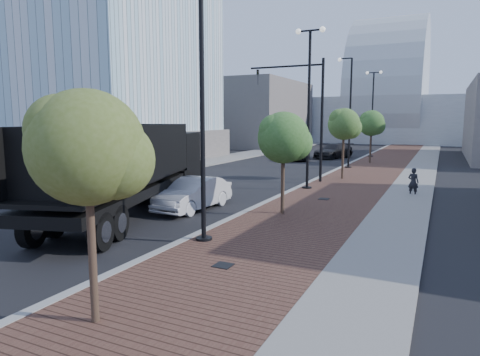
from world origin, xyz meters
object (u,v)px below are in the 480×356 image
at_px(white_sedan, 193,194).
at_px(pedestrian, 413,182).
at_px(dump_truck, 149,171).
at_px(dark_car_mid, 297,153).

bearing_deg(white_sedan, pedestrian, 44.65).
xyz_separation_m(dump_truck, pedestrian, (11.64, 7.87, -0.88)).
bearing_deg(dump_truck, pedestrian, 16.95).
relative_size(white_sedan, pedestrian, 2.89).
distance_m(dump_truck, dark_car_mid, 24.90).
relative_size(white_sedan, dark_car_mid, 0.89).
bearing_deg(dark_car_mid, dump_truck, -100.96).
xyz_separation_m(dump_truck, dark_car_mid, (-0.50, 24.88, -0.95)).
relative_size(dump_truck, dark_car_mid, 2.81).
bearing_deg(dump_truck, white_sedan, -21.19).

